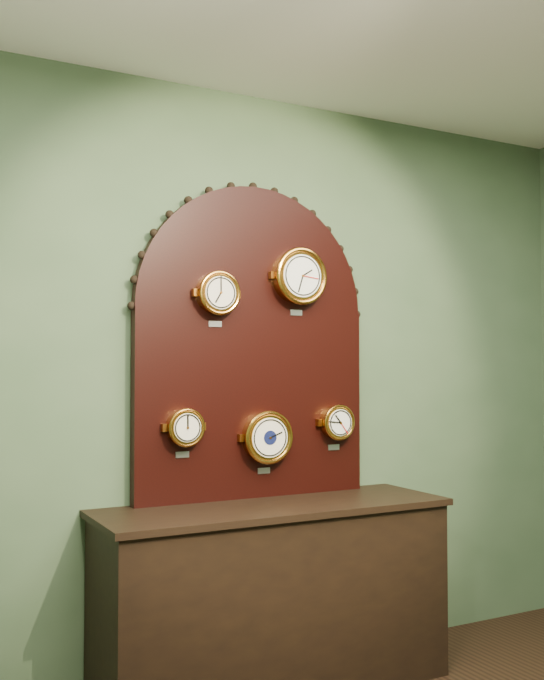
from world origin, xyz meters
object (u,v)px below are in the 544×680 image
shop_counter (274,599)px  roman_clock (218,293)px  display_board (253,332)px  arabic_clock (299,276)px  hygrometer (185,427)px  barometer (267,437)px  tide_clock (337,422)px

shop_counter → roman_clock: bearing=144.2°
display_board → roman_clock: size_ratio=5.91×
arabic_clock → hygrometer: arabic_clock is taller
roman_clock → arabic_clock: bearing=-0.2°
roman_clock → arabic_clock: arabic_clock is taller
hygrometer → barometer: bearing=-0.3°
arabic_clock → barometer: 0.80m
display_board → barometer: 0.51m
display_board → shop_counter: bearing=-90.0°
hygrometer → tide_clock: bearing=-0.0°
roman_clock → shop_counter: bearing=-35.8°
shop_counter → arabic_clock: size_ratio=4.81×
roman_clock → hygrometer: (-0.16, 0.00, -0.62)m
shop_counter → hygrometer: (-0.37, 0.15, 0.78)m
roman_clock → barometer: 0.72m
barometer → tide_clock: tide_clock is taller
shop_counter → hygrometer: hygrometer is taller
roman_clock → hygrometer: 0.64m
arabic_clock → tide_clock: 0.75m
barometer → tide_clock: size_ratio=1.32×
display_board → tide_clock: display_board is taller
roman_clock → tide_clock: size_ratio=1.12×
barometer → tide_clock: 0.40m
arabic_clock → display_board: bearing=163.0°
display_board → hygrometer: size_ratio=6.70×
roman_clock → barometer: (0.26, -0.00, -0.68)m
shop_counter → barometer: size_ratio=5.25×
arabic_clock → hygrometer: bearing=179.7°
shop_counter → display_board: display_board is taller
shop_counter → display_board: (0.00, 0.22, 1.23)m
hygrometer → tide_clock: size_ratio=0.99×
display_board → arabic_clock: size_ratio=4.60×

